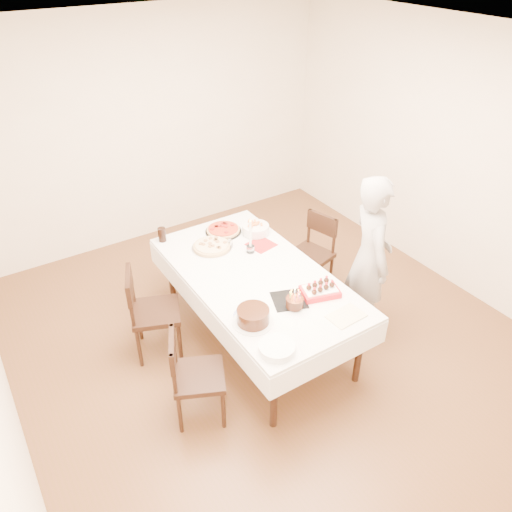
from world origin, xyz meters
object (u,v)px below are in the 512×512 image
pizza_pepperoni (223,230)px  person (370,258)px  chair_right_savory (310,256)px  pasta_bowl (256,229)px  chair_left_dessert (199,376)px  chair_left_savory (156,312)px  dining_table (256,307)px  layer_cake (253,316)px  cola_glass (162,235)px  birthday_cake (295,299)px  taper_candle (250,236)px  strawberry_box (320,291)px  pizza_white (212,246)px

pizza_pepperoni → person: bearing=-55.7°
chair_right_savory → pasta_bowl: bearing=138.9°
chair_left_dessert → pizza_pepperoni: bearing=-101.7°
chair_left_savory → pasta_bowl: chair_left_savory is taller
dining_table → pizza_pepperoni: bearing=81.4°
layer_cake → cola_glass: bearing=93.8°
pizza_pepperoni → birthday_cake: birthday_cake is taller
dining_table → chair_left_dessert: bearing=-149.0°
taper_candle → strawberry_box: bearing=-80.5°
pasta_bowl → layer_cake: 1.36m
chair_left_savory → birthday_cake: birthday_cake is taller
dining_table → person: 1.14m
person → pizza_white: person is taller
pizza_pepperoni → pasta_bowl: (0.26, -0.21, 0.03)m
birthday_cake → dining_table: bearing=91.8°
strawberry_box → chair_right_savory: bearing=55.7°
chair_left_dessert → layer_cake: (0.49, -0.01, 0.39)m
pizza_white → cola_glass: size_ratio=2.73×
dining_table → layer_cake: layer_cake is taller
pizza_pepperoni → cola_glass: (-0.59, 0.17, 0.05)m
layer_cake → taper_candle: bearing=59.0°
pizza_white → birthday_cake: birthday_cake is taller
dining_table → layer_cake: size_ratio=6.51×
pizza_pepperoni → layer_cake: (-0.49, -1.34, 0.04)m
pizza_pepperoni → cola_glass: cola_glass is taller
pizza_pepperoni → layer_cake: bearing=-110.1°
pizza_white → taper_candle: 0.41m
chair_left_savory → strawberry_box: chair_left_savory is taller
pizza_pepperoni → birthday_cake: bearing=-94.4°
strawberry_box → birthday_cake: bearing=-175.4°
chair_left_dessert → birthday_cake: bearing=-157.4°
chair_left_dessert → pizza_white: 1.39m
pizza_white → layer_cake: size_ratio=1.19×
layer_cake → birthday_cake: birthday_cake is taller
cola_glass → layer_cake: size_ratio=0.44×
layer_cake → birthday_cake: bearing=-3.7°
person → pizza_pepperoni: (-0.84, 1.23, -0.05)m
chair_left_savory → layer_cake: (0.48, -0.88, 0.36)m
chair_left_dessert → birthday_cake: 0.97m
chair_left_savory → pizza_white: (0.73, 0.25, 0.32)m
chair_left_dessert → taper_candle: taper_candle is taller
chair_right_savory → taper_candle: taper_candle is taller
layer_cake → chair_left_dessert: bearing=178.6°
pasta_bowl → pizza_pepperoni: bearing=141.7°
taper_candle → layer_cake: size_ratio=1.11×
chair_right_savory → strawberry_box: 1.12m
pasta_bowl → layer_cake: (-0.75, -1.13, 0.01)m
dining_table → chair_left_savory: bearing=157.8°
person → chair_left_dessert: bearing=116.9°
pizza_white → layer_cake: (-0.24, -1.13, 0.04)m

